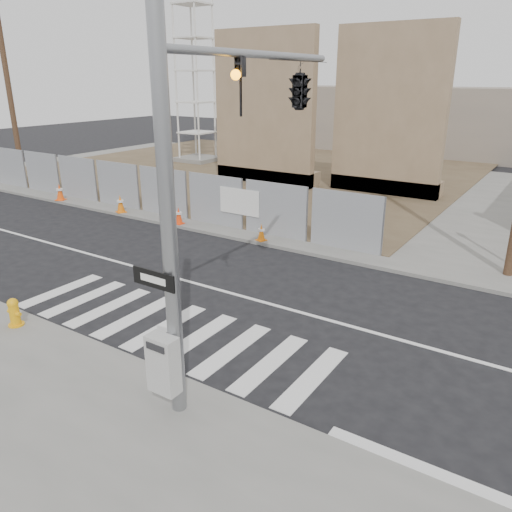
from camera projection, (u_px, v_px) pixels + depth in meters
The scene contains 13 objects.
ground at pixel (226, 292), 14.10m from camera, with size 100.00×100.00×0.00m, color black.
sidewalk_far at pixel (391, 196), 25.11m from camera, with size 50.00×20.00×0.12m, color slate.
signal_pole at pixel (262, 130), 9.59m from camera, with size 0.96×5.87×7.00m.
chain_link_fence at pixel (115, 184), 22.81m from camera, with size 24.60×0.04×2.00m, color gray.
concrete_wall_left at pixel (265, 123), 26.86m from camera, with size 6.00×1.30×8.00m.
concrete_wall_right at pixel (388, 128), 24.30m from camera, with size 5.50×1.30×8.00m.
crane_tower at pixel (193, 23), 32.15m from camera, with size 2.60×2.60×18.15m.
utility_pole_left at pixel (9, 88), 25.94m from camera, with size 1.60×0.28×10.00m.
fire_hydrant at pixel (14, 312), 11.86m from camera, with size 0.44×0.43×0.70m.
traffic_cone_a at pixel (60, 192), 23.97m from camera, with size 0.54×0.54×0.80m.
traffic_cone_b at pixel (120, 204), 21.82m from camera, with size 0.52×0.52×0.77m.
traffic_cone_c at pixel (179, 216), 20.10m from camera, with size 0.37×0.37×0.69m.
traffic_cone_d at pixel (261, 232), 18.07m from camera, with size 0.40×0.40×0.62m.
Camera 1 is at (7.78, -10.35, 5.74)m, focal length 35.00 mm.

